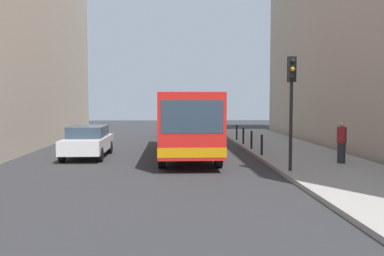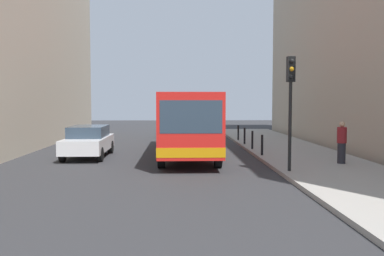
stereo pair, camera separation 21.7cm
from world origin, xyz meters
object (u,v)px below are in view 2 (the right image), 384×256
at_px(car_behind_bus, 179,126).
at_px(bollard_near, 262,145).
at_px(bus, 187,120).
at_px(traffic_light, 291,92).
at_px(bollard_far, 245,136).
at_px(car_beside_bus, 88,141).
at_px(bollard_mid, 252,140).
at_px(bollard_farthest, 238,133).
at_px(pedestrian_near_signal, 342,143).

distance_m(car_behind_bus, bollard_near, 12.55).
relative_size(bus, traffic_light, 2.69).
bearing_deg(bollard_far, bus, -132.92).
bearing_deg(bollard_far, car_beside_bus, -151.83).
distance_m(bus, car_behind_bus, 10.65).
bearing_deg(car_beside_bus, bus, -172.24).
distance_m(bollard_near, bollard_mid, 2.53).
relative_size(bollard_mid, bollard_farthest, 1.00).
bearing_deg(car_beside_bus, bollard_near, 174.86).
bearing_deg(car_behind_bus, bus, 96.12).
xyz_separation_m(car_behind_bus, bollard_farthest, (3.78, -4.36, -0.16)).
height_order(bus, bollard_farthest, bus).
bearing_deg(bus, bollard_far, -132.89).
xyz_separation_m(car_beside_bus, bollard_farthest, (8.15, 6.90, -0.16)).
bearing_deg(bollard_near, traffic_light, -88.70).
distance_m(bollard_mid, bollard_farthest, 5.07).
xyz_separation_m(car_behind_bus, bollard_near, (3.78, -11.96, -0.16)).
xyz_separation_m(bollard_mid, bollard_farthest, (0.00, 5.07, 0.00)).
height_order(bollard_near, bollard_far, same).
height_order(bollard_far, pedestrian_near_signal, pedestrian_near_signal).
relative_size(bollard_near, bollard_farthest, 1.00).
bearing_deg(bollard_farthest, pedestrian_near_signal, -75.37).
distance_m(traffic_light, bollard_far, 9.79).
distance_m(bollard_far, pedestrian_near_signal, 8.21).
height_order(car_beside_bus, pedestrian_near_signal, pedestrian_near_signal).
relative_size(bollard_far, pedestrian_near_signal, 0.56).
bearing_deg(traffic_light, bollard_near, 91.30).
bearing_deg(car_beside_bus, pedestrian_near_signal, 162.45).
relative_size(traffic_light, bollard_near, 4.32).
distance_m(bus, bollard_farthest, 7.22).
height_order(bollard_mid, pedestrian_near_signal, pedestrian_near_signal).
relative_size(bus, car_behind_bus, 2.44).
xyz_separation_m(bollard_mid, bollard_far, (0.00, 2.53, 0.00)).
xyz_separation_m(traffic_light, bollard_mid, (-0.10, 6.96, -2.38)).
relative_size(car_behind_bus, bollard_mid, 4.76).
relative_size(bollard_far, bollard_farthest, 1.00).
distance_m(car_beside_bus, bollard_far, 9.25).
xyz_separation_m(bollard_near, bollard_farthest, (0.00, 7.60, 0.00)).
relative_size(car_behind_bus, bollard_farthest, 4.76).
distance_m(bus, bollard_far, 5.18).
height_order(car_beside_bus, bollard_mid, car_beside_bus).
xyz_separation_m(car_beside_bus, pedestrian_near_signal, (10.84, -3.39, 0.21)).
xyz_separation_m(bus, car_beside_bus, (-4.70, -0.66, -0.94)).
distance_m(car_beside_bus, pedestrian_near_signal, 11.36).
relative_size(car_behind_bus, pedestrian_near_signal, 2.67).
height_order(car_behind_bus, pedestrian_near_signal, pedestrian_near_signal).
relative_size(bollard_mid, bollard_far, 1.00).
bearing_deg(bollard_far, pedestrian_near_signal, -70.89).
relative_size(traffic_light, bollard_mid, 4.32).
distance_m(car_behind_bus, bollard_far, 7.86).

